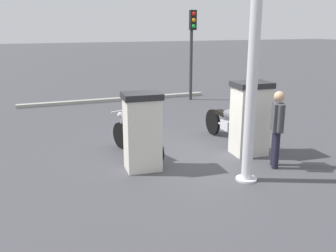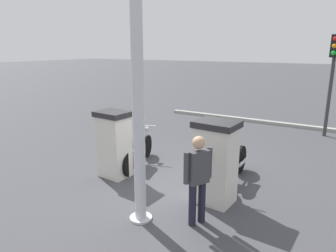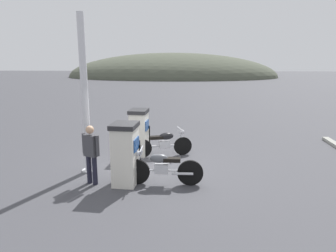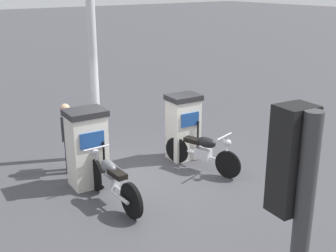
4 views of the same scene
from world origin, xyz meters
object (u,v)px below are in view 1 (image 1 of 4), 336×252
Objects in this scene: motorcycle_near_pump at (227,124)px; motorcycle_far_pump at (135,135)px; attendant_person at (277,125)px; fuel_pump_near at (250,118)px; canopy_support_pole at (253,65)px; roadside_traffic_light at (192,39)px; fuel_pump_far at (142,131)px.

motorcycle_far_pump is (-0.12, 2.41, 0.01)m from motorcycle_near_pump.
fuel_pump_near is at bearing 2.53° from attendant_person.
fuel_pump_near is 0.79× the size of motorcycle_near_pump.
motorcycle_near_pump is at bearing -21.57° from canopy_support_pole.
attendant_person reaches higher than motorcycle_far_pump.
canopy_support_pole is at bearing -144.12° from motorcycle_far_pump.
attendant_person is 0.47× the size of roadside_traffic_light.
roadside_traffic_light is (5.29, -1.54, 1.86)m from motorcycle_near_pump.
attendant_person is (-1.86, -0.04, 0.43)m from motorcycle_near_pump.
fuel_pump_far is 0.81× the size of motorcycle_far_pump.
motorcycle_near_pump is at bearing -0.10° from fuel_pump_near.
fuel_pump_near is at bearing -34.79° from canopy_support_pole.
roadside_traffic_light is at bearing -13.80° from fuel_pump_near.
canopy_support_pole is at bearing 162.18° from roadside_traffic_light.
fuel_pump_near is at bearing 179.90° from motorcycle_near_pump.
attendant_person is at bearing -177.47° from fuel_pump_near.
motorcycle_far_pump is 0.44× the size of canopy_support_pole.
canopy_support_pole is (-0.38, 0.92, 1.26)m from attendant_person.
roadside_traffic_light is (6.26, -1.54, 1.50)m from fuel_pump_near.
fuel_pump_near is 2.52m from fuel_pump_far.
fuel_pump_near is at bearing 166.20° from roadside_traffic_light.
roadside_traffic_light is at bearing -11.83° from attendant_person.
attendant_person is (-0.89, -2.56, 0.10)m from fuel_pump_far.
motorcycle_near_pump is 5.82m from roadside_traffic_light.
roadside_traffic_light is at bearing -16.18° from motorcycle_near_pump.
fuel_pump_far is 0.76× the size of motorcycle_near_pump.
fuel_pump_far is at bearing 147.05° from roadside_traffic_light.
motorcycle_far_pump is at bearing 54.65° from attendant_person.
motorcycle_far_pump is 0.57× the size of roadside_traffic_light.
fuel_pump_near reaches higher than attendant_person.
attendant_person is 7.44m from roadside_traffic_light.
roadside_traffic_light is (6.26, -4.06, 1.53)m from fuel_pump_far.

